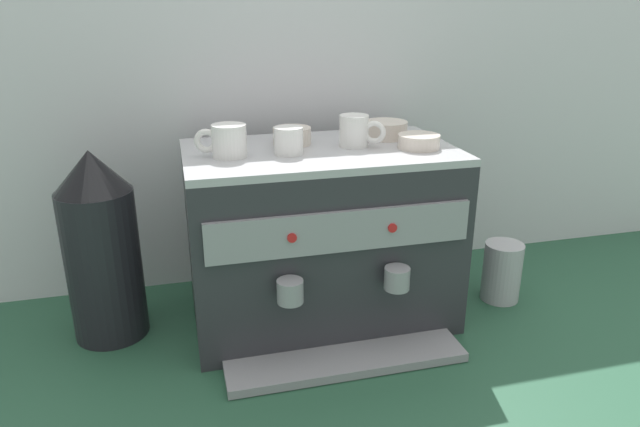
{
  "coord_description": "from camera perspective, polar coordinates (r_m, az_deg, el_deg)",
  "views": [
    {
      "loc": [
        -0.32,
        -1.26,
        0.76
      ],
      "look_at": [
        0.0,
        0.0,
        0.27
      ],
      "focal_mm": 32.31,
      "sensor_mm": 36.0,
      "label": 1
    }
  ],
  "objects": [
    {
      "name": "milk_pitcher",
      "position": [
        1.61,
        17.57,
        -5.5
      ],
      "size": [
        0.1,
        0.1,
        0.16
      ],
      "primitive_type": "cylinder",
      "color": "#B7B7BC",
      "rests_on": "ground_plane"
    },
    {
      "name": "ground_plane",
      "position": [
        1.5,
        0.0,
        -9.82
      ],
      "size": [
        4.0,
        4.0,
        0.0
      ],
      "primitive_type": "plane",
      "color": "#28563D"
    },
    {
      "name": "ceramic_cup_0",
      "position": [
        1.28,
        -3.21,
        7.24
      ],
      "size": [
        0.06,
        0.1,
        0.06
      ],
      "color": "white",
      "rests_on": "espresso_machine"
    },
    {
      "name": "ceramic_cup_1",
      "position": [
        1.27,
        -9.16,
        7.13
      ],
      "size": [
        0.11,
        0.08,
        0.07
      ],
      "color": "white",
      "rests_on": "espresso_machine"
    },
    {
      "name": "ceramic_bowl_0",
      "position": [
        1.36,
        9.76,
        7.03
      ],
      "size": [
        0.1,
        0.1,
        0.03
      ],
      "color": "beige",
      "rests_on": "espresso_machine"
    },
    {
      "name": "tiled_backsplash_wall",
      "position": [
        1.6,
        -2.54,
        9.79
      ],
      "size": [
        2.8,
        0.03,
        0.92
      ],
      "primitive_type": "cube",
      "color": "silver",
      "rests_on": "ground_plane"
    },
    {
      "name": "coffee_grinder",
      "position": [
        1.41,
        -20.83,
        -3.11
      ],
      "size": [
        0.17,
        0.17,
        0.45
      ],
      "color": "black",
      "rests_on": "ground_plane"
    },
    {
      "name": "ceramic_cup_2",
      "position": [
        1.35,
        3.61,
        8.12
      ],
      "size": [
        0.1,
        0.07,
        0.07
      ],
      "color": "white",
      "rests_on": "espresso_machine"
    },
    {
      "name": "ceramic_bowl_2",
      "position": [
        1.45,
        6.55,
        8.21
      ],
      "size": [
        0.11,
        0.11,
        0.04
      ],
      "color": "beige",
      "rests_on": "espresso_machine"
    },
    {
      "name": "ceramic_bowl_1",
      "position": [
        1.37,
        -2.79,
        7.65
      ],
      "size": [
        0.09,
        0.09,
        0.04
      ],
      "color": "beige",
      "rests_on": "espresso_machine"
    },
    {
      "name": "espresso_machine",
      "position": [
        1.4,
        0.05,
        -2.31
      ],
      "size": [
        0.62,
        0.47,
        0.43
      ],
      "color": "#2D2D33",
      "rests_on": "ground_plane"
    }
  ]
}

